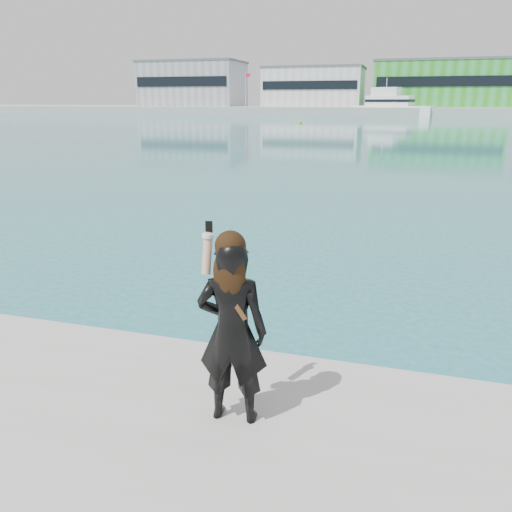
{
  "coord_description": "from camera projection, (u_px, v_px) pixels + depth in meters",
  "views": [
    {
      "loc": [
        1.06,
        -3.76,
        3.43
      ],
      "look_at": [
        -0.18,
        0.47,
        2.05
      ],
      "focal_mm": 35.0,
      "sensor_mm": 36.0,
      "label": 1
    }
  ],
  "objects": [
    {
      "name": "warehouse_white",
      "position": [
        314.0,
        87.0,
        125.89
      ],
      "size": [
        24.48,
        15.35,
        9.5
      ],
      "color": "silver",
      "rests_on": "far_quay"
    },
    {
      "name": "flagpole_right",
      "position": [
        510.0,
        86.0,
        107.79
      ],
      "size": [
        1.28,
        0.16,
        8.0
      ],
      "color": "silver",
      "rests_on": "far_quay"
    },
    {
      "name": "far_quay",
      "position": [
        403.0,
        111.0,
        123.58
      ],
      "size": [
        320.0,
        40.0,
        2.0
      ],
      "primitive_type": "cube",
      "color": "#9E9E99",
      "rests_on": "ground"
    },
    {
      "name": "flagpole_left",
      "position": [
        246.0,
        87.0,
        123.81
      ],
      "size": [
        1.28,
        0.16,
        8.0
      ],
      "color": "silver",
      "rests_on": "far_quay"
    },
    {
      "name": "woman",
      "position": [
        232.0,
        327.0,
        4.09
      ],
      "size": [
        0.63,
        0.45,
        1.69
      ],
      "rotation": [
        0.0,
        0.0,
        3.26
      ],
      "color": "black",
      "rests_on": "near_quay"
    },
    {
      "name": "buoy_far",
      "position": [
        300.0,
        123.0,
        78.14
      ],
      "size": [
        0.5,
        0.5,
        0.5
      ],
      "primitive_type": "sphere",
      "color": "#E7BA0C",
      "rests_on": "ground"
    },
    {
      "name": "warehouse_green",
      "position": [
        440.0,
        84.0,
        117.73
      ],
      "size": [
        30.6,
        16.36,
        10.5
      ],
      "color": "green",
      "rests_on": "far_quay"
    },
    {
      "name": "motor_yacht",
      "position": [
        391.0,
        106.0,
        109.7
      ],
      "size": [
        18.12,
        10.2,
        8.16
      ],
      "rotation": [
        0.0,
        0.0,
        -0.33
      ],
      "color": "white",
      "rests_on": "ground"
    },
    {
      "name": "ground",
      "position": [
        260.0,
        477.0,
        4.75
      ],
      "size": [
        500.0,
        500.0,
        0.0
      ],
      "primitive_type": "plane",
      "color": "#1A6F78",
      "rests_on": "ground"
    },
    {
      "name": "warehouse_grey_left",
      "position": [
        193.0,
        84.0,
        134.41
      ],
      "size": [
        26.52,
        16.36,
        11.5
      ],
      "color": "gray",
      "rests_on": "far_quay"
    }
  ]
}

